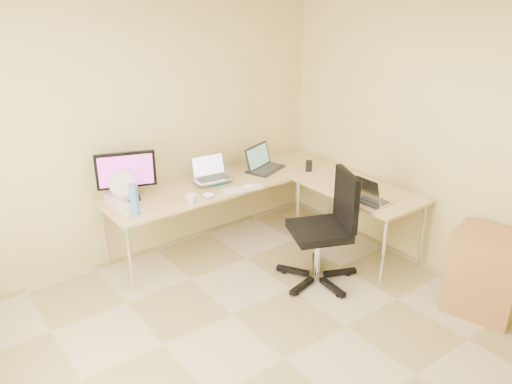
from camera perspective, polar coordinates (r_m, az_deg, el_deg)
floor at (r=4.21m, az=3.22°, el=-17.92°), size 4.50×4.50×0.00m
ceiling at (r=3.20m, az=4.29°, el=20.11°), size 4.50×4.50×0.00m
wall_back at (r=5.31m, az=-12.39°, el=6.43°), size 4.50×0.00×4.50m
wall_right at (r=5.06m, az=22.14°, el=4.44°), size 0.00×4.50×4.50m
desk_main at (r=5.64m, az=-3.18°, el=-2.25°), size 2.65×0.70×0.73m
desk_return at (r=5.55m, az=11.12°, el=-3.13°), size 0.70×1.30×0.73m
monitor at (r=5.11m, az=-14.10°, el=1.72°), size 0.59×0.36×0.48m
book_stack at (r=5.50m, az=-4.53°, el=1.43°), size 0.21×0.29×0.05m
laptop_center at (r=5.38m, az=-4.90°, el=2.60°), size 0.42×0.34×0.25m
laptop_black at (r=5.76m, az=1.06°, el=3.73°), size 0.52×0.45×0.28m
keyboard at (r=5.27m, az=-1.60°, el=0.36°), size 0.44×0.22×0.02m
mouse at (r=5.30m, az=-0.90°, el=0.60°), size 0.13×0.10×0.04m
mug at (r=4.95m, az=-7.15°, el=-0.84°), size 0.12×0.12×0.10m
cd_stack at (r=5.10m, az=-5.22°, el=-0.45°), size 0.13×0.13×0.03m
water_bottle at (r=4.80m, az=-13.27°, el=-0.82°), size 0.10×0.10×0.29m
papers at (r=4.97m, az=-13.80°, el=-1.82°), size 0.21×0.28×0.01m
white_box at (r=5.17m, az=-14.94°, el=-0.54°), size 0.23×0.18×0.08m
desk_fan at (r=5.04m, az=-14.66°, el=0.36°), size 0.31×0.31×0.32m
black_cup at (r=5.79m, az=5.85°, el=2.88°), size 0.07×0.07×0.12m
laptop_return at (r=5.05m, az=13.05°, el=0.02°), size 0.34×0.27×0.23m
office_chair at (r=4.92m, az=6.93°, el=-4.61°), size 0.87×0.87×1.11m
cabinet at (r=4.93m, az=23.89°, el=-8.33°), size 0.58×0.66×0.78m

